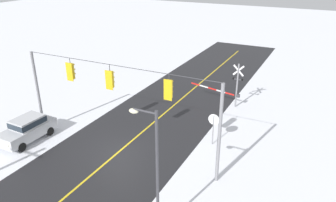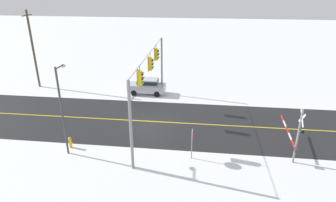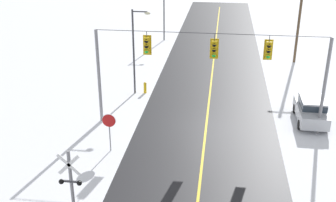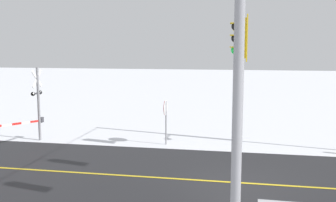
# 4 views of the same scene
# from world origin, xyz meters

# --- Properties ---
(ground_plane) EXTENTS (160.00, 160.00, 0.00)m
(ground_plane) POSITION_xyz_m (0.00, 0.00, 0.00)
(ground_plane) COLOR white
(road_asphalt) EXTENTS (9.00, 80.00, 0.01)m
(road_asphalt) POSITION_xyz_m (0.00, 6.00, 0.00)
(road_asphalt) COLOR black
(road_asphalt) RESTS_ON ground
(lane_centre_line) EXTENTS (0.14, 72.00, 0.01)m
(lane_centre_line) POSITION_xyz_m (0.00, 6.00, 0.01)
(lane_centre_line) COLOR gold
(lane_centre_line) RESTS_ON ground
(signal_span) EXTENTS (14.20, 0.47, 6.22)m
(signal_span) POSITION_xyz_m (-0.01, -0.01, 4.23)
(signal_span) COLOR gray
(signal_span) RESTS_ON ground
(stop_sign) EXTENTS (0.80, 0.09, 2.35)m
(stop_sign) POSITION_xyz_m (-5.37, -3.87, 1.71)
(stop_sign) COLOR gray
(stop_sign) RESTS_ON ground
(railroad_crossing) EXTENTS (4.79, 0.31, 4.00)m
(railroad_crossing) POSITION_xyz_m (-4.61, -10.87, 1.99)
(railroad_crossing) COLOR gray
(railroad_crossing) RESTS_ON ground
(parked_car_silver) EXTENTS (1.88, 4.23, 1.74)m
(parked_car_silver) POSITION_xyz_m (6.79, 1.62, 0.95)
(parked_car_silver) COLOR #B7BABF
(parked_car_silver) RESTS_ON ground
(streetlamp_near) EXTENTS (1.39, 0.28, 6.50)m
(streetlamp_near) POSITION_xyz_m (-5.59, 5.11, 3.92)
(streetlamp_near) COLOR #38383D
(streetlamp_near) RESTS_ON ground
(fire_hydrant) EXTENTS (0.24, 0.31, 0.88)m
(fire_hydrant) POSITION_xyz_m (-5.02, 5.26, 0.47)
(fire_hydrant) COLOR gold
(fire_hydrant) RESTS_ON ground
(utility_pole) EXTENTS (1.80, 0.24, 8.81)m
(utility_pole) POSITION_xyz_m (7.61, 14.84, 4.54)
(utility_pole) COLOR brown
(utility_pole) RESTS_ON ground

